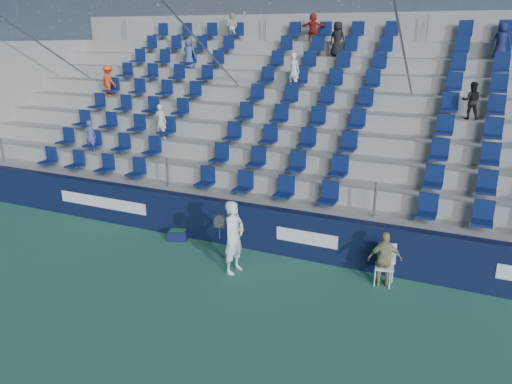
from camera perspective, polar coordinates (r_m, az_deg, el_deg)
ground at (r=10.96m, az=-7.28°, el=-12.46°), size 70.00×70.00×0.00m
sponsor_wall at (r=13.19m, az=-0.14°, el=-4.03°), size 24.00×0.32×1.20m
grandstand at (r=17.34m, az=7.00°, el=6.42°), size 24.00×8.17×6.63m
tennis_player at (r=11.82m, az=-2.55°, el=-5.17°), size 0.69×0.70×1.78m
line_judge_chair at (r=11.82m, az=14.58°, el=-7.65°), size 0.49×0.50×0.94m
line_judge at (r=11.64m, az=14.49°, el=-7.45°), size 0.82×0.56×1.29m
ball_bin at (r=14.03m, az=-8.91°, el=-4.82°), size 0.62×0.51×0.30m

